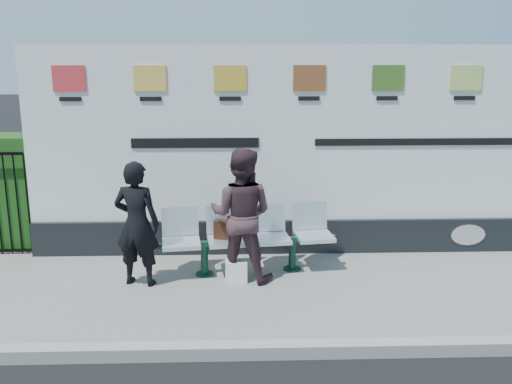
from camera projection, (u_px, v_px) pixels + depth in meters
pavement at (278, 291)px, 7.25m from camera, size 14.00×3.00×0.12m
kerb at (288, 350)px, 5.79m from camera, size 14.00×0.18×0.14m
billboard at (307, 165)px, 8.26m from camera, size 8.00×0.30×3.00m
bench at (249, 255)px, 7.66m from camera, size 2.34×0.87×0.49m
woman_left at (137, 224)px, 7.14m from camera, size 0.66×0.51×1.61m
woman_right at (241, 215)px, 7.30m from camera, size 0.99×0.85×1.74m
handbag_brown at (226, 230)px, 7.53m from camera, size 0.34×0.23×0.25m
carrier_bag_white at (236, 271)px, 7.36m from camera, size 0.28×0.17×0.28m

